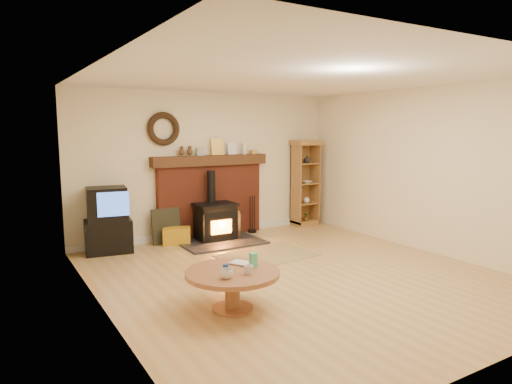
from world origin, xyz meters
TOP-DOWN VIEW (x-y plane):
  - ground at (0.00, 0.00)m, footprint 5.50×5.50m
  - room_shell at (-0.02, 0.09)m, footprint 5.02×5.52m
  - chimney_breast at (0.00, 2.67)m, footprint 2.20×0.22m
  - wood_stove at (-0.09, 2.27)m, footprint 1.40×1.00m
  - area_rug at (0.17, 1.00)m, footprint 1.51×1.11m
  - tv_unit at (-1.89, 2.47)m, footprint 0.78×0.60m
  - curio_cabinet at (2.05, 2.55)m, footprint 0.56×0.40m
  - firelog_box at (-0.77, 2.40)m, footprint 0.53×0.44m
  - leaning_painting at (-0.90, 2.55)m, footprint 0.50×0.13m
  - fire_tools at (0.79, 2.50)m, footprint 0.16×0.16m
  - coffee_table at (-1.30, -0.61)m, footprint 1.03×1.03m

SIDE VIEW (x-z plane):
  - ground at x=0.00m, z-range 0.00..0.00m
  - area_rug at x=0.17m, z-range 0.00..0.01m
  - fire_tools at x=0.79m, z-range -0.22..0.48m
  - firelog_box at x=-0.77m, z-range 0.00..0.28m
  - leaning_painting at x=-0.90m, z-range 0.00..0.60m
  - wood_stove at x=-0.09m, z-range -0.29..0.93m
  - coffee_table at x=-1.30m, z-range 0.06..0.65m
  - tv_unit at x=-1.89m, z-range -0.02..1.02m
  - chimney_breast at x=0.00m, z-range -0.09..1.69m
  - curio_cabinet at x=2.05m, z-range 0.00..1.73m
  - room_shell at x=-0.02m, z-range 0.41..3.02m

